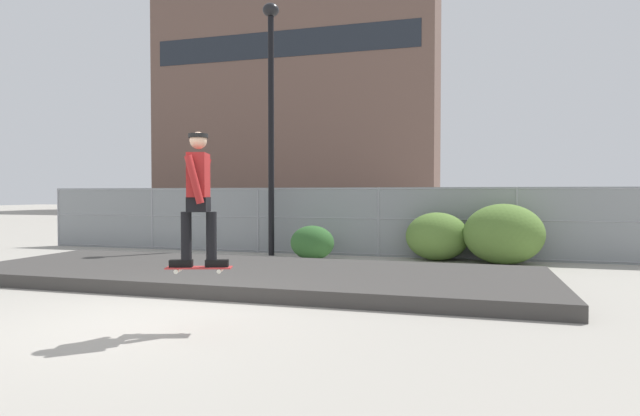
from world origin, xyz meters
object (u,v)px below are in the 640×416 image
skater (199,191)px  shrub_left (312,243)px  shrub_center (437,236)px  skateboard (199,268)px  parked_car_near (222,217)px  shrub_right (504,234)px  street_lamp (271,99)px

skater → shrub_left: 7.04m
skater → shrub_center: (2.44, 7.66, -1.11)m
skater → skateboard: bearing=172.9°
parked_car_near → shrub_center: size_ratio=2.91×
shrub_right → skater: bearing=-118.6°
street_lamp → skateboard: bearing=-75.3°
skateboard → shrub_left: shrub_left is taller
shrub_left → street_lamp: bearing=155.9°
skateboard → shrub_left: size_ratio=0.73×
street_lamp → shrub_right: bearing=-1.5°
street_lamp → shrub_left: 4.07m
skateboard → street_lamp: (-1.96, 7.50, 3.47)m
shrub_center → parked_car_near: bearing=154.0°
parked_car_near → shrub_left: 6.68m
skateboard → skater: size_ratio=0.50×
street_lamp → shrub_right: 6.92m
street_lamp → shrub_right: size_ratio=3.64×
shrub_left → shrub_right: shrub_right is taller
parked_car_near → shrub_right: size_ratio=2.44×
street_lamp → parked_car_near: bearing=131.1°
street_lamp → shrub_left: bearing=-24.1°
shrub_left → skateboard: bearing=-84.9°
shrub_left → shrub_center: 3.16m
skateboard → shrub_center: size_ratio=0.53×
street_lamp → shrub_left: street_lamp is taller
parked_car_near → shrub_center: parked_car_near is taller
parked_car_near → street_lamp: bearing=-48.9°
shrub_left → shrub_right: (4.62, 0.44, 0.29)m
skateboard → shrub_left: 6.93m
street_lamp → shrub_center: (4.40, 0.16, -3.63)m
shrub_left → shrub_right: bearing=5.5°
parked_car_near → shrub_right: parked_car_near is taller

